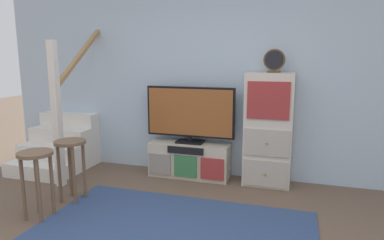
{
  "coord_description": "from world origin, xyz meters",
  "views": [
    {
      "loc": [
        1.04,
        -2.04,
        1.61
      ],
      "look_at": [
        -0.09,
        1.62,
        0.89
      ],
      "focal_mm": 31.99,
      "sensor_mm": 36.0,
      "label": 1
    }
  ],
  "objects": [
    {
      "name": "media_console",
      "position": [
        -0.3,
        2.19,
        0.23
      ],
      "size": [
        1.08,
        0.38,
        0.47
      ],
      "color": "#BCB29E",
      "rests_on": "ground_plane"
    },
    {
      "name": "side_cabinet",
      "position": [
        0.72,
        2.2,
        0.71
      ],
      "size": [
        0.58,
        0.38,
        1.41
      ],
      "color": "beige",
      "rests_on": "ground_plane"
    },
    {
      "name": "staircase",
      "position": [
        -2.24,
        2.2,
        0.37
      ],
      "size": [
        1.0,
        1.36,
        2.2
      ],
      "color": "silver",
      "rests_on": "ground_plane"
    },
    {
      "name": "desk_clock",
      "position": [
        0.76,
        2.19,
        1.55
      ],
      "size": [
        0.26,
        0.08,
        0.28
      ],
      "color": "#4C3823",
      "rests_on": "side_cabinet"
    },
    {
      "name": "bar_stool_far",
      "position": [
        -1.32,
        1.05,
        0.52
      ],
      "size": [
        0.34,
        0.34,
        0.7
      ],
      "color": "brown",
      "rests_on": "ground_plane"
    },
    {
      "name": "television",
      "position": [
        -0.3,
        2.22,
        0.87
      ],
      "size": [
        1.2,
        0.22,
        0.75
      ],
      "color": "black",
      "rests_on": "media_console"
    },
    {
      "name": "area_rug",
      "position": [
        0.0,
        0.6,
        0.01
      ],
      "size": [
        2.6,
        1.8,
        0.01
      ],
      "primitive_type": "cube",
      "color": "navy",
      "rests_on": "ground_plane"
    },
    {
      "name": "back_wall",
      "position": [
        0.0,
        2.46,
        1.35
      ],
      "size": [
        6.4,
        0.12,
        2.7
      ],
      "primitive_type": "cube",
      "color": "#A8BCD1",
      "rests_on": "ground_plane"
    },
    {
      "name": "bar_stool_near",
      "position": [
        -1.38,
        0.59,
        0.51
      ],
      "size": [
        0.34,
        0.34,
        0.69
      ],
      "color": "brown",
      "rests_on": "ground_plane"
    }
  ]
}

